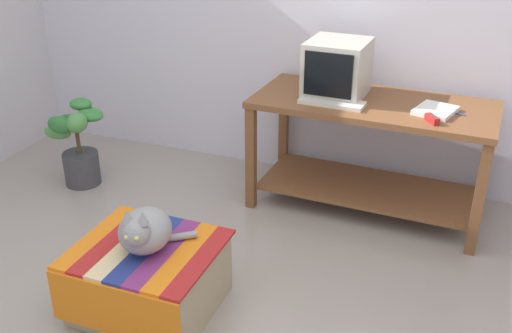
{
  "coord_description": "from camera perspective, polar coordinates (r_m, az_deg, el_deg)",
  "views": [
    {
      "loc": [
        1.03,
        -1.92,
        1.99
      ],
      "look_at": [
        -0.04,
        0.85,
        0.55
      ],
      "focal_mm": 41.57,
      "sensor_mm": 36.0,
      "label": 1
    }
  ],
  "objects": [
    {
      "name": "cat",
      "position": [
        2.91,
        -10.7,
        -6.08
      ],
      "size": [
        0.35,
        0.38,
        0.28
      ],
      "rotation": [
        0.0,
        0.0,
        0.21
      ],
      "color": "gray",
      "rests_on": "ottoman_with_blanket"
    },
    {
      "name": "book",
      "position": [
        3.67,
        16.88,
        5.18
      ],
      "size": [
        0.27,
        0.29,
        0.03
      ],
      "primitive_type": "cube",
      "rotation": [
        0.0,
        0.0,
        -0.27
      ],
      "color": "white",
      "rests_on": "desk"
    },
    {
      "name": "potted_plant",
      "position": [
        4.36,
        -16.71,
        2.12
      ],
      "size": [
        0.42,
        0.37,
        0.62
      ],
      "color": "#3D3D42",
      "rests_on": "ground_plane"
    },
    {
      "name": "tv_monitor",
      "position": [
        3.82,
        7.81,
        9.3
      ],
      "size": [
        0.38,
        0.41,
        0.35
      ],
      "rotation": [
        0.0,
        0.0,
        -0.04
      ],
      "color": "#BCB7A8",
      "rests_on": "desk"
    },
    {
      "name": "pen",
      "position": [
        3.69,
        18.49,
        4.9
      ],
      "size": [
        0.14,
        0.03,
        0.01
      ],
      "primitive_type": "cylinder",
      "rotation": [
        0.0,
        1.57,
        2.96
      ],
      "color": "#2351B2",
      "rests_on": "desk"
    },
    {
      "name": "keyboard",
      "position": [
        3.68,
        7.33,
        6.13
      ],
      "size": [
        0.41,
        0.17,
        0.02
      ],
      "primitive_type": "cube",
      "rotation": [
        0.0,
        0.0,
        -0.06
      ],
      "color": "beige",
      "rests_on": "desk"
    },
    {
      "name": "desk",
      "position": [
        3.86,
        10.98,
        2.87
      ],
      "size": [
        1.52,
        0.73,
        0.75
      ],
      "rotation": [
        0.0,
        0.0,
        -0.04
      ],
      "color": "brown",
      "rests_on": "ground_plane"
    },
    {
      "name": "stapler",
      "position": [
        3.51,
        16.58,
        4.4
      ],
      "size": [
        0.09,
        0.11,
        0.04
      ],
      "primitive_type": "cube",
      "rotation": [
        0.0,
        0.0,
        0.63
      ],
      "color": "#A31E1E",
      "rests_on": "desk"
    },
    {
      "name": "ottoman_with_blanket",
      "position": [
        3.09,
        -10.3,
        -10.49
      ],
      "size": [
        0.69,
        0.63,
        0.36
      ],
      "color": "tan",
      "rests_on": "ground_plane"
    }
  ]
}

